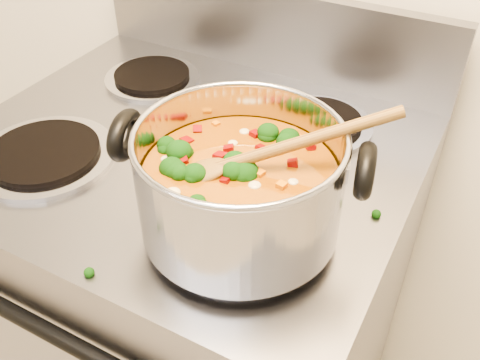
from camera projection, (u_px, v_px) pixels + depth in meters
name	position (u px, v px, depth m)	size (l,w,h in m)	color
electric_range	(201.00, 313.00, 1.16)	(0.73, 0.66, 1.08)	gray
stockpot	(240.00, 185.00, 0.66)	(0.32, 0.26, 0.15)	#A7A8B0
wooden_spoon	(252.00, 157.00, 0.63)	(0.24, 0.17, 0.10)	olive
cooktop_crumbs	(220.00, 217.00, 0.73)	(0.40, 0.22, 0.01)	black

